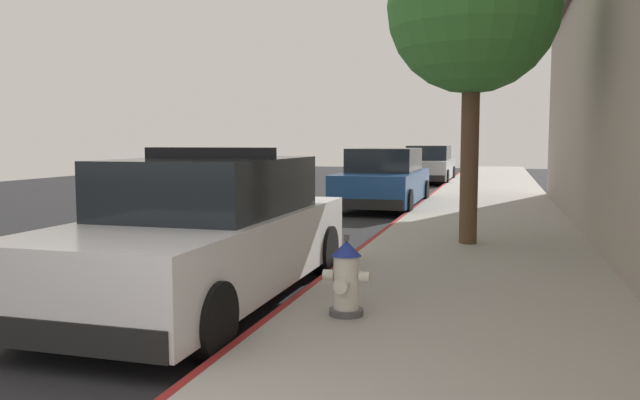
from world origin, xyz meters
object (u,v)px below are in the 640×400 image
object	(u,v)px
parked_car_dark_far	(429,165)
police_cruiser	(208,233)
parked_car_silver_ahead	(384,180)
fire_hydrant	(346,278)
street_tree	(473,9)

from	to	relation	value
parked_car_dark_far	police_cruiser	bearing A→B (deg)	-90.41
police_cruiser	parked_car_silver_ahead	distance (m)	10.13
fire_hydrant	street_tree	bearing A→B (deg)	79.16
parked_car_dark_far	street_tree	distance (m)	17.13
fire_hydrant	street_tree	distance (m)	5.72
parked_car_silver_ahead	fire_hydrant	bearing A→B (deg)	-81.64
street_tree	parked_car_dark_far	bearing A→B (deg)	98.32
street_tree	police_cruiser	bearing A→B (deg)	-123.17
police_cruiser	parked_car_silver_ahead	world-z (taller)	police_cruiser
police_cruiser	parked_car_dark_far	bearing A→B (deg)	89.59
police_cruiser	fire_hydrant	xyz separation A→B (m)	(1.71, -0.64, -0.26)
police_cruiser	fire_hydrant	distance (m)	1.84
police_cruiser	fire_hydrant	world-z (taller)	police_cruiser
fire_hydrant	parked_car_silver_ahead	bearing A→B (deg)	98.36
fire_hydrant	street_tree	world-z (taller)	street_tree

